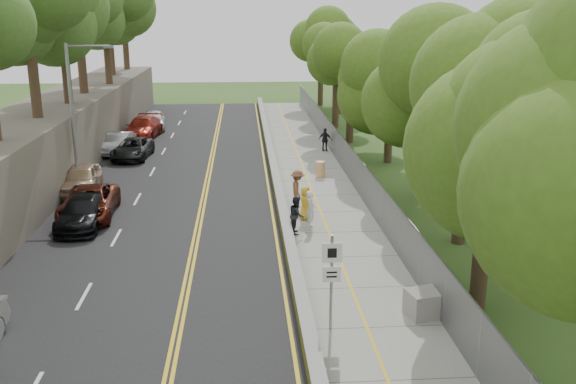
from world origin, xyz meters
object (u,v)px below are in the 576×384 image
(person_far, at_px, (325,140))
(car_2, at_px, (89,203))
(concrete_block, at_px, (427,303))
(streetlight, at_px, (76,107))
(construction_barrel, at_px, (320,169))
(painter_0, at_px, (305,203))
(signpost, at_px, (332,272))

(person_far, bearing_deg, car_2, 69.67)
(concrete_block, height_order, person_far, person_far)
(concrete_block, bearing_deg, streetlight, 132.20)
(construction_barrel, xyz_separation_m, concrete_block, (1.30, -18.28, -0.04))
(car_2, bearing_deg, streetlight, 103.95)
(streetlight, distance_m, car_2, 6.46)
(construction_barrel, xyz_separation_m, car_2, (-12.00, -6.95, 0.24))
(concrete_block, xyz_separation_m, painter_0, (-2.99, 10.21, 0.38))
(streetlight, height_order, painter_0, streetlight)
(construction_barrel, xyz_separation_m, painter_0, (-1.69, -8.07, 0.34))
(concrete_block, height_order, painter_0, painter_0)
(construction_barrel, bearing_deg, streetlight, -171.55)
(construction_barrel, bearing_deg, person_far, 80.51)
(construction_barrel, relative_size, painter_0, 0.58)
(streetlight, relative_size, concrete_block, 6.27)
(signpost, relative_size, painter_0, 1.92)
(streetlight, relative_size, person_far, 4.90)
(streetlight, bearing_deg, painter_0, -27.29)
(concrete_block, height_order, car_2, car_2)
(painter_0, bearing_deg, streetlight, 62.13)
(streetlight, xyz_separation_m, painter_0, (11.77, -6.07, -3.78))
(signpost, xyz_separation_m, person_far, (3.15, 26.19, -1.10))
(painter_0, distance_m, person_far, 15.52)
(signpost, distance_m, car_2, 15.75)
(car_2, distance_m, person_far, 19.33)
(signpost, bearing_deg, painter_0, 88.65)
(painter_0, height_order, person_far, person_far)
(streetlight, relative_size, construction_barrel, 8.60)
(streetlight, bearing_deg, person_far, 32.04)
(construction_barrel, distance_m, painter_0, 8.26)
(streetlight, xyz_separation_m, signpost, (11.51, -17.02, -2.68))
(signpost, xyz_separation_m, concrete_block, (3.25, 0.74, -1.49))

